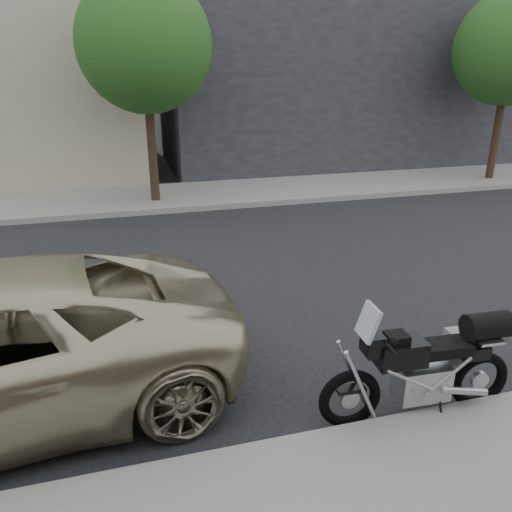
{
  "coord_description": "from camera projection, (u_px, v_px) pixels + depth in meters",
  "views": [
    {
      "loc": [
        2.93,
        7.82,
        3.63
      ],
      "look_at": [
        1.01,
        0.92,
        0.9
      ],
      "focal_mm": 35.0,
      "sensor_mm": 36.0,
      "label": 1
    }
  ],
  "objects": [
    {
      "name": "far_sidewalk",
      "position": [
        222.0,
        194.0,
        14.9
      ],
      "size": [
        44.0,
        3.0,
        0.15
      ],
      "primitive_type": "cube",
      "color": "gray",
      "rests_on": "ground"
    },
    {
      "name": "far_building_dark",
      "position": [
        345.0,
        70.0,
        21.73
      ],
      "size": [
        16.0,
        11.0,
        7.0
      ],
      "color": "#26252A",
      "rests_on": "ground"
    },
    {
      "name": "street_tree_left",
      "position": [
        511.0,
        49.0,
        15.25
      ],
      "size": [
        3.4,
        3.4,
        5.7
      ],
      "color": "#352318",
      "rests_on": "far_sidewalk"
    },
    {
      "name": "street_tree_mid",
      "position": [
        144.0,
        45.0,
        12.5
      ],
      "size": [
        3.4,
        3.4,
        5.7
      ],
      "color": "#352318",
      "rests_on": "far_sidewalk"
    },
    {
      "name": "ground",
      "position": [
        296.0,
        280.0,
        9.07
      ],
      "size": [
        120.0,
        120.0,
        0.0
      ],
      "primitive_type": "plane",
      "color": "black",
      "rests_on": "ground"
    },
    {
      "name": "motorcycle",
      "position": [
        431.0,
        365.0,
        5.38
      ],
      "size": [
        2.25,
        0.72,
        1.42
      ],
      "rotation": [
        0.0,
        0.0,
        -0.05
      ],
      "color": "black",
      "rests_on": "ground"
    }
  ]
}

